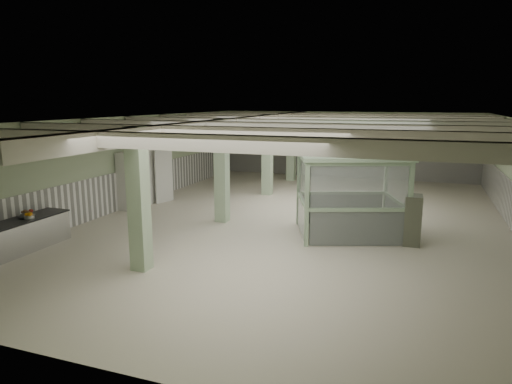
% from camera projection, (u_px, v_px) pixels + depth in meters
% --- Properties ---
extents(floor, '(20.00, 20.00, 0.00)m').
position_uv_depth(floor, '(298.00, 220.00, 16.29)').
color(floor, beige).
rests_on(floor, ground).
extents(ceiling, '(14.00, 20.00, 0.02)m').
position_uv_depth(ceiling, '(300.00, 119.00, 15.58)').
color(ceiling, beige).
rests_on(ceiling, wall_back).
extents(wall_back, '(14.00, 0.02, 3.60)m').
position_uv_depth(wall_back, '(345.00, 145.00, 25.15)').
color(wall_back, '#ADC19A').
rests_on(wall_back, floor).
extents(wall_front, '(14.00, 0.02, 3.60)m').
position_uv_depth(wall_front, '(126.00, 267.00, 6.72)').
color(wall_front, '#ADC19A').
rests_on(wall_front, floor).
extents(wall_left, '(0.02, 20.00, 3.60)m').
position_uv_depth(wall_left, '(129.00, 162.00, 18.28)').
color(wall_left, '#ADC19A').
rests_on(wall_left, floor).
extents(wainscot_left, '(0.05, 19.90, 1.50)m').
position_uv_depth(wainscot_left, '(131.00, 187.00, 18.48)').
color(wainscot_left, white).
rests_on(wainscot_left, floor).
extents(wainscot_back, '(13.90, 0.05, 1.50)m').
position_uv_depth(wainscot_back, '(344.00, 164.00, 25.34)').
color(wainscot_back, white).
rests_on(wainscot_back, floor).
extents(girder, '(0.45, 19.90, 0.40)m').
position_uv_depth(girder, '(232.00, 124.00, 16.46)').
color(girder, beige).
rests_on(girder, ceiling).
extents(beam_a, '(13.90, 0.35, 0.32)m').
position_uv_depth(beam_a, '(201.00, 143.00, 8.71)').
color(beam_a, beige).
rests_on(beam_a, ceiling).
extents(beam_b, '(13.90, 0.35, 0.32)m').
position_uv_depth(beam_b, '(247.00, 134.00, 11.01)').
color(beam_b, beige).
rests_on(beam_b, ceiling).
extents(beam_c, '(13.90, 0.35, 0.32)m').
position_uv_depth(beam_c, '(278.00, 128.00, 13.31)').
color(beam_c, beige).
rests_on(beam_c, ceiling).
extents(beam_d, '(13.90, 0.35, 0.32)m').
position_uv_depth(beam_d, '(300.00, 124.00, 15.62)').
color(beam_d, beige).
rests_on(beam_d, ceiling).
extents(beam_e, '(13.90, 0.35, 0.32)m').
position_uv_depth(beam_e, '(316.00, 121.00, 17.92)').
color(beam_e, beige).
rests_on(beam_e, ceiling).
extents(beam_f, '(13.90, 0.35, 0.32)m').
position_uv_depth(beam_f, '(328.00, 119.00, 20.23)').
color(beam_f, beige).
rests_on(beam_f, ceiling).
extents(beam_g, '(13.90, 0.35, 0.32)m').
position_uv_depth(beam_g, '(338.00, 117.00, 22.53)').
color(beam_g, beige).
rests_on(beam_g, ceiling).
extents(column_a, '(0.42, 0.42, 3.60)m').
position_uv_depth(column_a, '(139.00, 200.00, 11.24)').
color(column_a, '#A1BC97').
rests_on(column_a, floor).
extents(column_b, '(0.42, 0.42, 3.60)m').
position_uv_depth(column_b, '(222.00, 171.00, 15.85)').
color(column_b, '#A1BC97').
rests_on(column_b, floor).
extents(column_c, '(0.42, 0.42, 3.60)m').
position_uv_depth(column_c, '(267.00, 155.00, 20.46)').
color(column_c, '#A1BC97').
rests_on(column_c, floor).
extents(column_d, '(0.42, 0.42, 3.60)m').
position_uv_depth(column_d, '(291.00, 147.00, 24.15)').
color(column_d, '#A1BC97').
rests_on(column_d, floor).
extents(pendant_front, '(0.44, 0.44, 0.22)m').
position_uv_depth(pendant_front, '(267.00, 150.00, 10.92)').
color(pendant_front, '#324334').
rests_on(pendant_front, ceiling).
extents(pendant_mid, '(0.44, 0.44, 0.22)m').
position_uv_depth(pendant_mid, '(317.00, 134.00, 15.98)').
color(pendant_mid, '#324334').
rests_on(pendant_mid, ceiling).
extents(pendant_back, '(0.44, 0.44, 0.22)m').
position_uv_depth(pendant_back, '(341.00, 127.00, 20.59)').
color(pendant_back, '#324334').
rests_on(pendant_back, ceiling).
extents(veg_colander, '(0.52, 0.52, 0.21)m').
position_uv_depth(veg_colander, '(27.00, 214.00, 13.07)').
color(veg_colander, '#3F4044').
rests_on(veg_colander, prep_counter).
extents(orange_bowl, '(0.28, 0.28, 0.10)m').
position_uv_depth(orange_bowl, '(29.00, 217.00, 12.95)').
color(orange_bowl, '#B2B2B7').
rests_on(orange_bowl, prep_counter).
extents(walkin_cooler, '(0.93, 2.51, 2.30)m').
position_uv_depth(walkin_cooler, '(142.00, 177.00, 18.54)').
color(walkin_cooler, silver).
rests_on(walkin_cooler, floor).
extents(guard_booth, '(3.98, 3.68, 2.61)m').
position_uv_depth(guard_booth, '(350.00, 180.00, 14.28)').
color(guard_booth, '#91AF8C').
rests_on(guard_booth, floor).
extents(filing_cabinet, '(0.51, 0.71, 1.49)m').
position_uv_depth(filing_cabinet, '(413.00, 220.00, 13.46)').
color(filing_cabinet, '#585C4D').
rests_on(filing_cabinet, floor).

